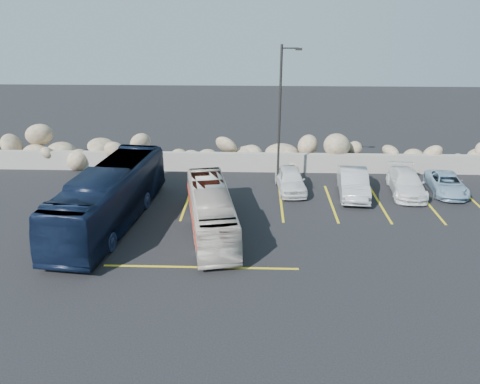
{
  "coord_description": "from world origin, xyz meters",
  "views": [
    {
      "loc": [
        1.18,
        -16.26,
        10.06
      ],
      "look_at": [
        0.48,
        4.0,
        1.8
      ],
      "focal_mm": 35.0,
      "sensor_mm": 36.0,
      "label": 1
    }
  ],
  "objects_px": {
    "lamppost": "(281,114)",
    "tour_coach": "(110,197)",
    "car_c": "(406,183)",
    "car_d": "(447,184)",
    "car_b": "(353,183)",
    "car_a": "(290,180)",
    "vintage_bus": "(211,211)"
  },
  "relations": [
    {
      "from": "lamppost",
      "to": "car_b",
      "type": "height_order",
      "value": "lamppost"
    },
    {
      "from": "lamppost",
      "to": "car_b",
      "type": "distance_m",
      "value": 5.59
    },
    {
      "from": "car_b",
      "to": "car_a",
      "type": "bearing_deg",
      "value": 176.01
    },
    {
      "from": "car_b",
      "to": "car_c",
      "type": "relative_size",
      "value": 1.02
    },
    {
      "from": "lamppost",
      "to": "car_a",
      "type": "distance_m",
      "value": 3.78
    },
    {
      "from": "car_a",
      "to": "car_b",
      "type": "bearing_deg",
      "value": -13.74
    },
    {
      "from": "lamppost",
      "to": "car_a",
      "type": "xyz_separation_m",
      "value": [
        0.65,
        -0.7,
        -3.65
      ]
    },
    {
      "from": "tour_coach",
      "to": "car_b",
      "type": "height_order",
      "value": "tour_coach"
    },
    {
      "from": "car_a",
      "to": "car_c",
      "type": "xyz_separation_m",
      "value": [
        6.5,
        -0.2,
        -0.03
      ]
    },
    {
      "from": "car_c",
      "to": "car_a",
      "type": "bearing_deg",
      "value": -176.52
    },
    {
      "from": "car_c",
      "to": "vintage_bus",
      "type": "bearing_deg",
      "value": -148.8
    },
    {
      "from": "lamppost",
      "to": "tour_coach",
      "type": "xyz_separation_m",
      "value": [
        -8.34,
        -5.31,
        -2.89
      ]
    },
    {
      "from": "car_c",
      "to": "lamppost",
      "type": "bearing_deg",
      "value": 178.05
    },
    {
      "from": "lamppost",
      "to": "car_c",
      "type": "bearing_deg",
      "value": -7.22
    },
    {
      "from": "car_b",
      "to": "car_d",
      "type": "distance_m",
      "value": 5.39
    },
    {
      "from": "vintage_bus",
      "to": "car_a",
      "type": "distance_m",
      "value": 6.71
    },
    {
      "from": "car_b",
      "to": "car_c",
      "type": "height_order",
      "value": "car_b"
    },
    {
      "from": "car_a",
      "to": "vintage_bus",
      "type": "bearing_deg",
      "value": -131.73
    },
    {
      "from": "car_b",
      "to": "car_c",
      "type": "xyz_separation_m",
      "value": [
        3.05,
        0.36,
        -0.1
      ]
    },
    {
      "from": "tour_coach",
      "to": "car_c",
      "type": "relative_size",
      "value": 2.37
    },
    {
      "from": "lamppost",
      "to": "tour_coach",
      "type": "bearing_deg",
      "value": -147.51
    },
    {
      "from": "lamppost",
      "to": "car_c",
      "type": "xyz_separation_m",
      "value": [
        7.15,
        -0.91,
        -3.68
      ]
    },
    {
      "from": "lamppost",
      "to": "car_b",
      "type": "relative_size",
      "value": 1.85
    },
    {
      "from": "car_b",
      "to": "car_d",
      "type": "xyz_separation_m",
      "value": [
        5.36,
        0.54,
        -0.18
      ]
    },
    {
      "from": "lamppost",
      "to": "tour_coach",
      "type": "height_order",
      "value": "lamppost"
    },
    {
      "from": "vintage_bus",
      "to": "tour_coach",
      "type": "xyz_separation_m",
      "value": [
        -4.93,
        0.73,
        0.34
      ]
    },
    {
      "from": "tour_coach",
      "to": "car_c",
      "type": "height_order",
      "value": "tour_coach"
    },
    {
      "from": "lamppost",
      "to": "car_d",
      "type": "bearing_deg",
      "value": -4.38
    },
    {
      "from": "lamppost",
      "to": "vintage_bus",
      "type": "relative_size",
      "value": 1.05
    },
    {
      "from": "vintage_bus",
      "to": "lamppost",
      "type": "bearing_deg",
      "value": 49.85
    },
    {
      "from": "car_a",
      "to": "car_c",
      "type": "relative_size",
      "value": 0.89
    },
    {
      "from": "vintage_bus",
      "to": "car_b",
      "type": "relative_size",
      "value": 1.76
    }
  ]
}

